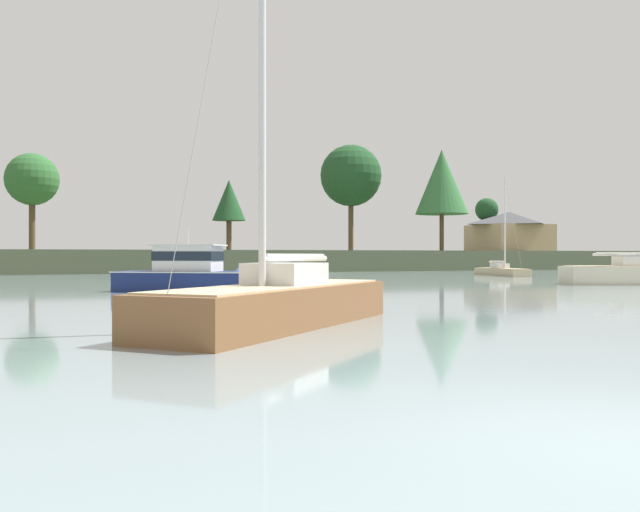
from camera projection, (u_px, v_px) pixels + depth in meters
The scene contains 11 objects.
far_shore_bank at pixel (102, 260), 86.50m from camera, with size 243.31×56.94×2.17m, color #4C563D.
cruiser_navy at pixel (203, 280), 30.98m from camera, with size 7.71×5.86×3.64m.
sailboat_sand at pixel (502, 273), 55.17m from camera, with size 2.34×6.52×8.37m.
sailboat_wood at pixel (277, 315), 15.82m from camera, with size 7.70×7.57×13.57m.
mooring_buoy_red at pixel (142, 279), 45.78m from camera, with size 0.48×0.48×0.53m.
shore_tree_center_left at pixel (351, 176), 92.40m from camera, with size 8.42×8.42×14.62m.
shore_tree_left_mid at pixel (487, 210), 103.92m from camera, with size 3.54×3.54×8.30m.
shore_tree_center_right at pixel (442, 182), 86.47m from camera, with size 6.78×6.78×13.06m.
shore_tree_inland_b at pixel (32, 180), 78.71m from camera, with size 6.09×6.09×11.42m.
shore_tree_right_mid at pixel (229, 201), 71.99m from camera, with size 3.57×3.57×7.56m.
cottage_hillside at pixel (509, 231), 101.08m from camera, with size 10.53×10.21×5.98m.
Camera 1 is at (-4.91, -4.64, 1.69)m, focal length 37.87 mm.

